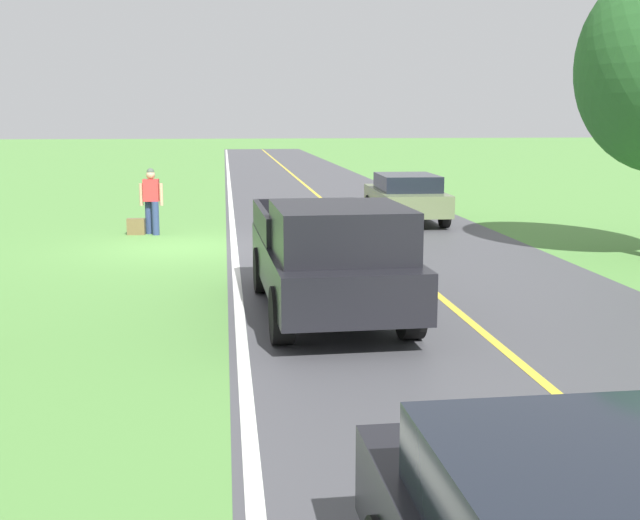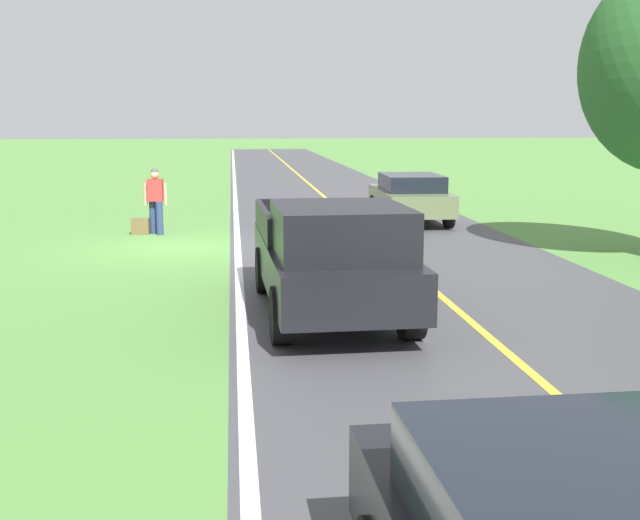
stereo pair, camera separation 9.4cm
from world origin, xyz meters
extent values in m
plane|color=#568E42|center=(0.00, 0.00, 0.00)|extent=(200.00, 200.00, 0.00)
cube|color=#47474C|center=(-4.71, 0.00, 0.00)|extent=(7.28, 120.00, 0.00)
cube|color=silver|center=(-1.25, 0.00, 0.01)|extent=(0.16, 117.60, 0.00)
cube|color=gold|center=(-4.71, 0.00, 0.01)|extent=(0.14, 117.60, 0.00)
cylinder|color=navy|center=(0.76, -2.18, 0.44)|extent=(0.18, 0.18, 0.88)
cylinder|color=navy|center=(0.96, -2.43, 0.44)|extent=(0.18, 0.18, 0.88)
cube|color=red|center=(0.86, -2.31, 1.17)|extent=(0.42, 0.29, 0.58)
sphere|color=tan|center=(0.86, -2.31, 1.57)|extent=(0.23, 0.23, 0.23)
sphere|color=#4C564C|center=(0.86, -2.31, 1.65)|extent=(0.20, 0.20, 0.20)
cube|color=#591E19|center=(0.85, -2.51, 1.20)|extent=(0.33, 0.22, 0.44)
cylinder|color=tan|center=(0.60, -2.27, 1.06)|extent=(0.10, 0.10, 0.58)
cylinder|color=tan|center=(1.12, -2.31, 1.06)|extent=(0.10, 0.10, 0.58)
cube|color=brown|center=(1.29, -2.29, 0.22)|extent=(0.47, 0.23, 0.43)
cube|color=black|center=(-2.65, 6.68, 0.75)|extent=(2.16, 5.46, 0.70)
cube|color=black|center=(-2.68, 7.87, 1.46)|extent=(1.90, 2.21, 0.72)
cube|color=black|center=(-2.68, 7.87, 1.53)|extent=(1.72, 1.35, 0.43)
cube|color=black|center=(-3.55, 5.57, 1.33)|extent=(0.19, 3.03, 0.45)
cube|color=black|center=(-1.67, 5.63, 1.33)|extent=(0.19, 3.03, 0.45)
cube|color=black|center=(-2.57, 4.09, 1.33)|extent=(1.84, 0.15, 0.45)
cylinder|color=black|center=(-3.60, 8.40, 0.40)|extent=(0.32, 0.81, 0.80)
cylinder|color=black|center=(-1.80, 8.46, 0.40)|extent=(0.32, 0.81, 0.80)
cylinder|color=black|center=(-3.50, 5.10, 0.40)|extent=(0.32, 0.81, 0.80)
cylinder|color=black|center=(-1.70, 5.16, 0.40)|extent=(0.32, 0.81, 0.80)
cube|color=#66754C|center=(-6.38, -4.13, 0.64)|extent=(1.98, 4.45, 0.62)
cube|color=black|center=(-6.37, -3.93, 1.18)|extent=(1.70, 2.42, 0.46)
cylinder|color=black|center=(-5.57, -5.56, 0.33)|extent=(0.26, 0.67, 0.66)
cylinder|color=black|center=(-7.26, -5.51, 0.33)|extent=(0.26, 0.67, 0.66)
cylinder|color=black|center=(-5.49, -2.76, 0.33)|extent=(0.26, 0.67, 0.66)
cylinder|color=black|center=(-7.18, -2.71, 0.33)|extent=(0.26, 0.67, 0.66)
camera|label=1|loc=(-1.07, 19.00, 3.05)|focal=44.83mm
camera|label=2|loc=(-1.16, 19.01, 3.05)|focal=44.83mm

